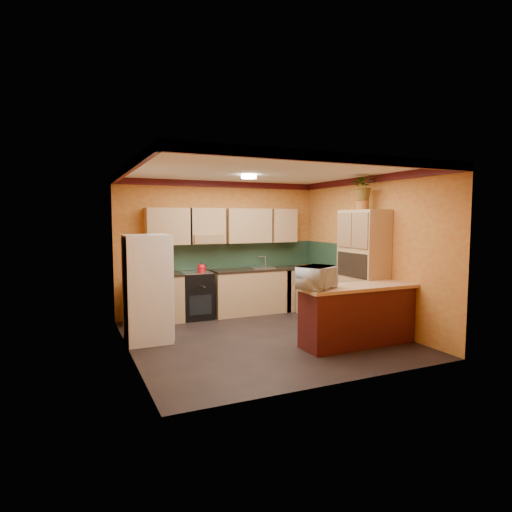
{
  "coord_description": "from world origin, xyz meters",
  "views": [
    {
      "loc": [
        -2.91,
        -6.18,
        1.96
      ],
      "look_at": [
        0.07,
        0.45,
        1.31
      ],
      "focal_mm": 30.0,
      "sensor_mm": 36.0,
      "label": 1
    }
  ],
  "objects_px": {
    "fridge": "(147,289)",
    "microwave": "(317,277)",
    "base_cabinets_back": "(226,294)",
    "breakfast_bar": "(357,317)",
    "stove": "(196,295)",
    "pantry": "(363,270)"
  },
  "relations": [
    {
      "from": "stove",
      "to": "fridge",
      "type": "xyz_separation_m",
      "value": [
        -1.14,
        -1.21,
        0.39
      ]
    },
    {
      "from": "base_cabinets_back",
      "to": "breakfast_bar",
      "type": "xyz_separation_m",
      "value": [
        1.15,
        -2.71,
        0.0
      ]
    },
    {
      "from": "microwave",
      "to": "pantry",
      "type": "bearing_deg",
      "value": -3.51
    },
    {
      "from": "pantry",
      "to": "microwave",
      "type": "height_order",
      "value": "pantry"
    },
    {
      "from": "base_cabinets_back",
      "to": "breakfast_bar",
      "type": "bearing_deg",
      "value": -67.02
    },
    {
      "from": "stove",
      "to": "fridge",
      "type": "bearing_deg",
      "value": -133.46
    },
    {
      "from": "fridge",
      "to": "pantry",
      "type": "relative_size",
      "value": 0.81
    },
    {
      "from": "stove",
      "to": "breakfast_bar",
      "type": "distance_m",
      "value": 3.24
    },
    {
      "from": "fridge",
      "to": "microwave",
      "type": "relative_size",
      "value": 2.86
    },
    {
      "from": "fridge",
      "to": "breakfast_bar",
      "type": "xyz_separation_m",
      "value": [
        2.92,
        -1.51,
        -0.41
      ]
    },
    {
      "from": "stove",
      "to": "microwave",
      "type": "height_order",
      "value": "microwave"
    },
    {
      "from": "base_cabinets_back",
      "to": "microwave",
      "type": "distance_m",
      "value": 2.82
    },
    {
      "from": "fridge",
      "to": "microwave",
      "type": "xyz_separation_m",
      "value": [
        2.18,
        -1.51,
        0.24
      ]
    },
    {
      "from": "base_cabinets_back",
      "to": "stove",
      "type": "bearing_deg",
      "value": -180.0
    },
    {
      "from": "microwave",
      "to": "base_cabinets_back",
      "type": "bearing_deg",
      "value": 67.33
    },
    {
      "from": "stove",
      "to": "breakfast_bar",
      "type": "relative_size",
      "value": 0.51
    },
    {
      "from": "microwave",
      "to": "stove",
      "type": "bearing_deg",
      "value": 79.61
    },
    {
      "from": "stove",
      "to": "pantry",
      "type": "bearing_deg",
      "value": -38.66
    },
    {
      "from": "breakfast_bar",
      "to": "microwave",
      "type": "relative_size",
      "value": 3.03
    },
    {
      "from": "breakfast_bar",
      "to": "fridge",
      "type": "bearing_deg",
      "value": 152.67
    },
    {
      "from": "base_cabinets_back",
      "to": "stove",
      "type": "height_order",
      "value": "stove"
    },
    {
      "from": "fridge",
      "to": "breakfast_bar",
      "type": "bearing_deg",
      "value": -27.33
    }
  ]
}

